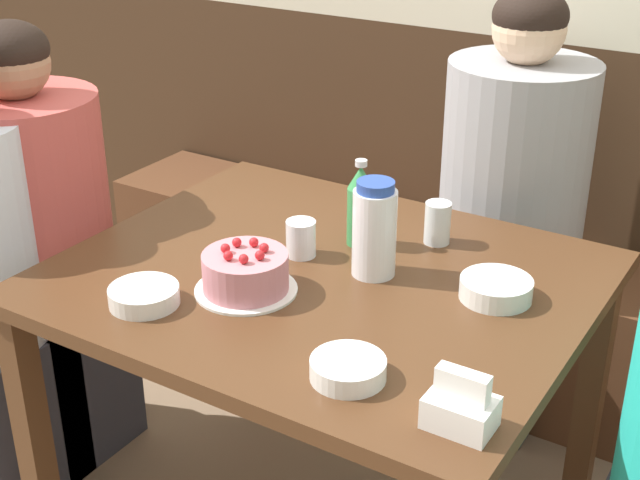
{
  "coord_description": "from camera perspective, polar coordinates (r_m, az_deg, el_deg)",
  "views": [
    {
      "loc": [
        0.89,
        -1.45,
        1.62
      ],
      "look_at": [
        -0.04,
        0.05,
        0.78
      ],
      "focal_mm": 50.0,
      "sensor_mm": 36.0,
      "label": 1
    }
  ],
  "objects": [
    {
      "name": "bowl_soup_white",
      "position": [
        1.85,
        11.2,
        -3.08
      ],
      "size": [
        0.15,
        0.15,
        0.04
      ],
      "color": "white",
      "rests_on": "dining_table"
    },
    {
      "name": "person_teal_shirt",
      "position": [
        2.5,
        12.08,
        1.47
      ],
      "size": [
        0.39,
        0.39,
        1.24
      ],
      "rotation": [
        0.0,
        0.0,
        -1.57
      ],
      "color": "#33333D",
      "rests_on": "ground_plane"
    },
    {
      "name": "glass_water_tall",
      "position": [
        1.98,
        -1.23,
        0.1
      ],
      "size": [
        0.07,
        0.07,
        0.08
      ],
      "color": "silver",
      "rests_on": "dining_table"
    },
    {
      "name": "birthday_cake",
      "position": [
        1.84,
        -4.79,
        -2.11
      ],
      "size": [
        0.21,
        0.21,
        0.1
      ],
      "color": "white",
      "rests_on": "dining_table"
    },
    {
      "name": "water_pitcher",
      "position": [
        1.88,
        3.5,
        0.67
      ],
      "size": [
        0.09,
        0.09,
        0.21
      ],
      "color": "white",
      "rests_on": "dining_table"
    },
    {
      "name": "bowl_side_dish",
      "position": [
        1.57,
        1.81,
        -8.25
      ],
      "size": [
        0.14,
        0.14,
        0.04
      ],
      "color": "white",
      "rests_on": "dining_table"
    },
    {
      "name": "dining_table",
      "position": [
        1.97,
        0.15,
        -4.61
      ],
      "size": [
        1.11,
        0.93,
        0.73
      ],
      "color": "#4C2D19",
      "rests_on": "ground_plane"
    },
    {
      "name": "glass_tumbler_short",
      "position": [
        2.06,
        7.53,
        1.1
      ],
      "size": [
        0.06,
        0.06,
        0.1
      ],
      "color": "silver",
      "rests_on": "dining_table"
    },
    {
      "name": "person_grey_tee",
      "position": [
        2.42,
        -17.47,
        -0.79
      ],
      "size": [
        0.38,
        0.38,
        1.19
      ],
      "color": "#33333D",
      "rests_on": "ground_plane"
    },
    {
      "name": "bench_seat",
      "position": [
        2.81,
        9.1,
        -4.44
      ],
      "size": [
        2.53,
        0.38,
        0.46
      ],
      "color": "#56331E",
      "rests_on": "ground_plane"
    },
    {
      "name": "napkin_holder",
      "position": [
        1.46,
        9.0,
        -10.51
      ],
      "size": [
        0.11,
        0.08,
        0.11
      ],
      "color": "white",
      "rests_on": "dining_table"
    },
    {
      "name": "soju_bottle",
      "position": [
        2.02,
        2.6,
        2.26
      ],
      "size": [
        0.06,
        0.06,
        0.2
      ],
      "color": "#388E4C",
      "rests_on": "dining_table"
    },
    {
      "name": "bowl_rice_small",
      "position": [
        1.83,
        -11.2,
        -3.52
      ],
      "size": [
        0.14,
        0.14,
        0.04
      ],
      "color": "white",
      "rests_on": "dining_table"
    }
  ]
}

